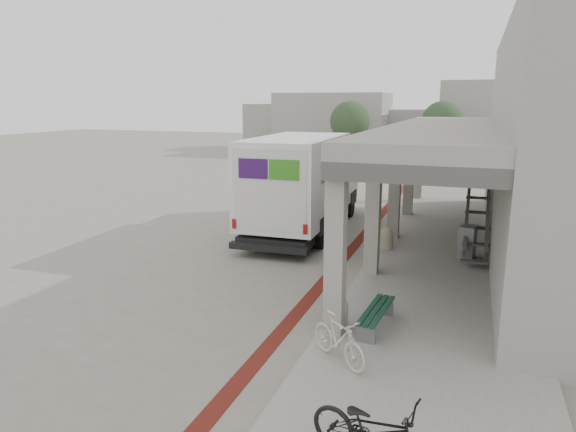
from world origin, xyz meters
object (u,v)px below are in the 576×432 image
at_px(utility_cabinet, 467,242).
at_px(bicycle_cream, 339,339).
at_px(bench, 376,314).
at_px(fedex_truck, 305,180).
at_px(bicycle_black, 374,430).

distance_m(utility_cabinet, bicycle_cream, 7.80).
xyz_separation_m(bench, utility_cabinet, (1.69, 5.86, 0.20)).
xyz_separation_m(fedex_truck, bicycle_cream, (3.78, -9.59, -1.33)).
height_order(bench, bicycle_cream, bicycle_cream).
distance_m(bench, bicycle_black, 4.16).
height_order(fedex_truck, utility_cabinet, fedex_truck).
bearing_deg(bicycle_black, bicycle_cream, 37.57).
bearing_deg(bicycle_cream, bicycle_black, -117.00).
bearing_deg(bicycle_black, bench, 23.24).
distance_m(bench, utility_cabinet, 6.11).
distance_m(utility_cabinet, bicycle_black, 10.01).
bearing_deg(utility_cabinet, fedex_truck, 170.92).
bearing_deg(bicycle_cream, bench, 25.82).
bearing_deg(fedex_truck, bench, -64.24).
bearing_deg(fedex_truck, utility_cabinet, -21.37).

